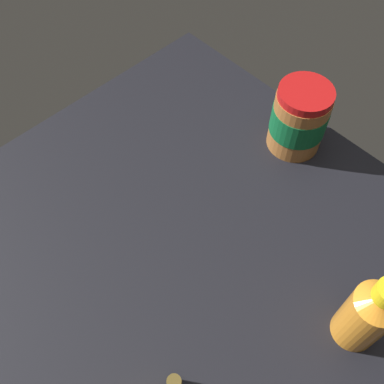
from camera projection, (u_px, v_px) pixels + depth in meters
ground_plane at (186, 238)px, 76.81cm from camera, size 71.65×74.00×4.30cm
peanut_butter_jar at (300, 119)px, 79.97cm from camera, size 9.96×9.96×13.22cm
honey_bottle at (368, 314)px, 59.99cm from camera, size 6.30×6.30×16.11cm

